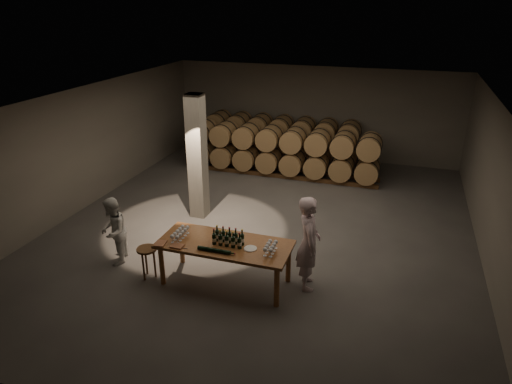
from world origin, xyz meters
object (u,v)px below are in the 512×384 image
(person_woman, at_px, (113,231))
(stool, at_px, (147,254))
(bottle_cluster, at_px, (228,239))
(plate, at_px, (250,248))
(person_man, at_px, (309,243))
(notebook_near, at_px, (177,246))
(tasting_table, at_px, (225,248))

(person_woman, bearing_deg, stool, 51.60)
(bottle_cluster, bearing_deg, plate, -3.67)
(bottle_cluster, distance_m, plate, 0.48)
(bottle_cluster, relative_size, person_man, 0.31)
(plate, height_order, person_man, person_man)
(notebook_near, bearing_deg, tasting_table, 27.19)
(bottle_cluster, bearing_deg, person_woman, 179.53)
(plate, relative_size, person_woman, 0.17)
(bottle_cluster, distance_m, notebook_near, 0.98)
(notebook_near, height_order, person_man, person_man)
(tasting_table, distance_m, person_woman, 2.54)
(notebook_near, bearing_deg, plate, 14.74)
(notebook_near, relative_size, person_woman, 0.16)
(stool, bearing_deg, bottle_cluster, 9.70)
(tasting_table, distance_m, person_man, 1.63)
(bottle_cluster, xyz_separation_m, person_man, (1.48, 0.43, -0.06))
(plate, xyz_separation_m, person_man, (1.02, 0.46, 0.05))
(plate, height_order, person_woman, person_woman)
(stool, bearing_deg, notebook_near, -7.90)
(bottle_cluster, height_order, person_woman, person_woman)
(notebook_near, xyz_separation_m, person_man, (2.38, 0.82, 0.05))
(tasting_table, height_order, bottle_cluster, bottle_cluster)
(bottle_cluster, bearing_deg, stool, -170.30)
(plate, height_order, stool, plate)
(plate, bearing_deg, person_man, 24.15)
(person_woman, bearing_deg, notebook_near, 55.67)
(notebook_near, bearing_deg, bottle_cluster, 23.35)
(plate, bearing_deg, tasting_table, 173.83)
(stool, bearing_deg, tasting_table, 11.26)
(notebook_near, bearing_deg, stool, 172.08)
(tasting_table, bearing_deg, person_man, 14.27)
(stool, height_order, person_man, person_man)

